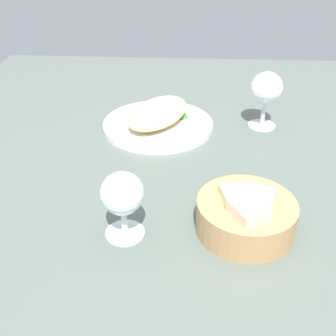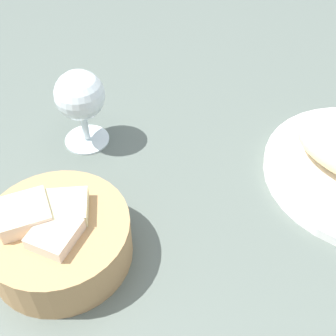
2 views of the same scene
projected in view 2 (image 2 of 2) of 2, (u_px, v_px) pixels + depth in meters
ground_plane at (251, 240)px, 54.59cm from camera, size 140.00×140.00×2.00cm
bread_basket at (57, 237)px, 49.71cm from camera, size 16.20×16.20×7.63cm
wine_glass_near at (80, 99)px, 60.52cm from camera, size 6.93×6.93×11.64cm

